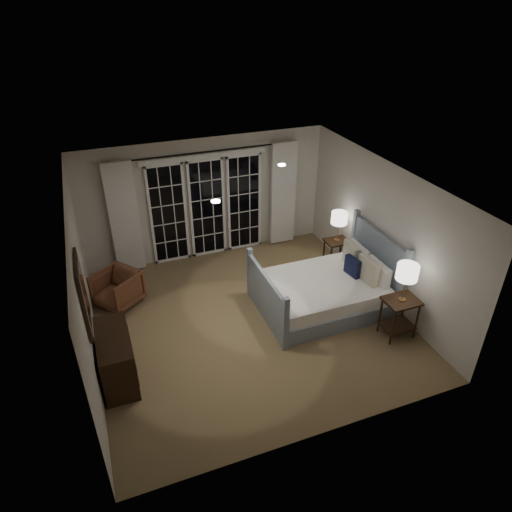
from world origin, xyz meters
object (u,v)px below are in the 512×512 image
object	(u,v)px
nightstand_left	(399,312)
armchair	(117,289)
nightstand_right	(336,249)
dresser	(116,358)
bed	(325,290)
lamp_right	(339,218)
lamp_left	(407,272)

from	to	relation	value
nightstand_left	armchair	bearing A→B (deg)	149.02
nightstand_left	nightstand_right	size ratio (longest dim) A/B	1.17
nightstand_left	dresser	size ratio (longest dim) A/B	0.64
nightstand_left	dresser	xyz separation A→B (m)	(-4.36, 0.63, -0.08)
bed	nightstand_left	bearing A→B (deg)	-57.50
nightstand_left	lamp_right	bearing A→B (deg)	86.95
bed	nightstand_right	xyz separation A→B (m)	(0.84, 1.12, 0.07)
lamp_right	bed	bearing A→B (deg)	-126.86
lamp_right	dresser	world-z (taller)	lamp_right
bed	dresser	world-z (taller)	bed
nightstand_left	nightstand_right	world-z (taller)	nightstand_left
bed	lamp_left	bearing A→B (deg)	-57.50
lamp_left	dresser	distance (m)	4.49
nightstand_right	nightstand_left	bearing A→B (deg)	-93.05
nightstand_left	armchair	size ratio (longest dim) A/B	0.99
nightstand_right	dresser	size ratio (longest dim) A/B	0.54
nightstand_right	armchair	xyz separation A→B (m)	(-4.28, 0.25, -0.07)
nightstand_right	lamp_right	xyz separation A→B (m)	(0.00, 0.00, 0.70)
bed	armchair	size ratio (longest dim) A/B	3.09
nightstand_left	lamp_left	size ratio (longest dim) A/B	1.09
bed	dresser	distance (m)	3.68
bed	nightstand_left	distance (m)	1.34
dresser	armchair	bearing A→B (deg)	83.70
nightstand_right	lamp_left	xyz separation A→B (m)	(-0.12, -2.24, 0.83)
nightstand_left	lamp_right	size ratio (longest dim) A/B	1.14
armchair	dresser	size ratio (longest dim) A/B	0.65
nightstand_left	armchair	xyz separation A→B (m)	(-4.16, 2.50, -0.14)
armchair	dresser	distance (m)	1.88
lamp_left	armchair	xyz separation A→B (m)	(-4.16, 2.50, -0.89)
nightstand_right	dresser	world-z (taller)	dresser
nightstand_right	dresser	distance (m)	4.76
nightstand_right	lamp_left	bearing A→B (deg)	-93.05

